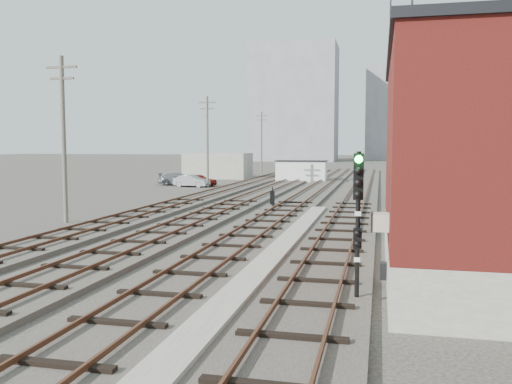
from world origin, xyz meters
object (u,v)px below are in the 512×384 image
(signal_mast, at_px, (358,215))
(switch_stand, at_px, (272,198))
(site_trailer, at_px, (301,171))
(car_silver, at_px, (192,181))
(car_red, at_px, (199,180))
(car_grey, at_px, (179,179))

(signal_mast, relative_size, switch_stand, 3.14)
(signal_mast, relative_size, site_trailer, 0.70)
(switch_stand, xyz_separation_m, car_silver, (-11.37, 15.53, -0.00))
(car_red, bearing_deg, car_grey, 71.05)
(switch_stand, relative_size, car_red, 0.35)
(car_silver, relative_size, car_grey, 0.84)
(site_trailer, relative_size, car_red, 1.57)
(site_trailer, bearing_deg, switch_stand, -86.42)
(switch_stand, distance_m, car_grey, 22.13)
(site_trailer, xyz_separation_m, car_silver, (-9.69, -10.15, -0.63))
(signal_mast, bearing_deg, car_grey, 117.14)
(site_trailer, relative_size, car_silver, 1.57)
(switch_stand, xyz_separation_m, site_trailer, (-1.68, 25.68, 0.63))
(site_trailer, distance_m, car_red, 12.94)
(site_trailer, bearing_deg, signal_mast, -80.24)
(site_trailer, xyz_separation_m, car_grey, (-11.84, -8.16, -0.60))
(signal_mast, bearing_deg, car_silver, 115.76)
(switch_stand, height_order, car_red, switch_stand)
(signal_mast, distance_m, site_trailer, 48.14)
(car_red, bearing_deg, car_silver, 161.98)
(signal_mast, height_order, switch_stand, signal_mast)
(site_trailer, bearing_deg, car_silver, -133.82)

